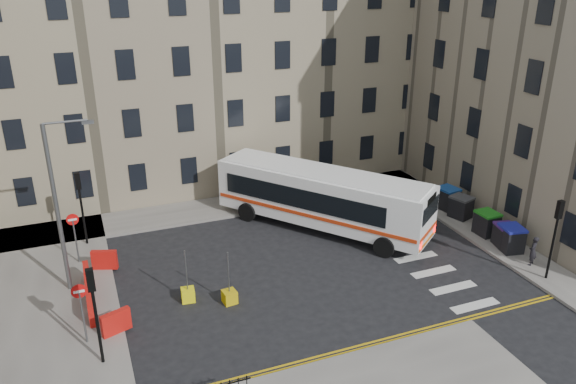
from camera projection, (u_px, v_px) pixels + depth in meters
ground at (337, 260)px, 29.19m from camera, size 120.00×120.00×0.00m
pavement_north at (188, 213)px, 34.52m from camera, size 36.00×3.20×0.15m
pavement_east at (437, 205)px, 35.65m from camera, size 2.40×26.00×0.15m
pavement_west at (48, 305)px, 25.29m from camera, size 6.00×22.00×0.15m
terrace_north at (141, 56)px, 36.83m from camera, size 38.30×10.80×17.20m
corner_east at (572, 41)px, 36.23m from camera, size 17.80×24.30×19.20m
traffic_light_east at (556, 228)px, 26.28m from camera, size 0.28×0.22×4.10m
traffic_light_nw at (80, 197)px, 29.61m from camera, size 0.28×0.22×4.10m
traffic_light_sw at (94, 302)px, 20.59m from camera, size 0.28×0.22×4.10m
streetlamp at (57, 207)px, 24.85m from camera, size 0.50×0.22×8.14m
no_entry_north at (74, 228)px, 28.03m from camera, size 0.60×0.08×3.00m
no_entry_south at (81, 302)px, 22.02m from camera, size 0.60×0.08×3.00m
roadworks_barriers at (97, 290)px, 25.37m from camera, size 1.66×6.26×1.00m
bus at (322, 196)px, 32.04m from camera, size 9.96×11.67×3.42m
wheelie_bin_a at (511, 238)px, 29.67m from camera, size 1.32×1.44×1.38m
wheelie_bin_b at (504, 235)px, 30.18m from camera, size 1.20×1.30×1.23m
wheelie_bin_c at (487, 223)px, 31.43m from camera, size 1.10×1.25×1.35m
wheelie_bin_d at (461, 207)px, 33.51m from camera, size 1.37×1.47×1.33m
wheelie_bin_e at (448, 198)px, 34.68m from camera, size 1.28×1.41×1.37m
pedestrian at (533, 251)px, 28.23m from camera, size 0.68×0.62×1.56m
bollard_yellow at (188, 295)px, 25.67m from camera, size 0.66×0.66×0.60m
bollard_chevron at (230, 297)px, 25.52m from camera, size 0.67×0.67×0.60m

